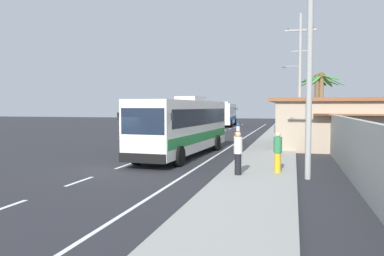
% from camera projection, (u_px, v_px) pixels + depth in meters
% --- Properties ---
extents(ground_plane, '(160.00, 160.00, 0.00)m').
position_uv_depth(ground_plane, '(116.00, 168.00, 18.53)').
color(ground_plane, '#28282D').
extents(sidewalk_kerb, '(3.20, 90.00, 0.14)m').
position_uv_depth(sidewalk_kerb, '(272.00, 149.00, 26.43)').
color(sidewalk_kerb, '#999993').
rests_on(sidewalk_kerb, ground).
extents(lane_markings, '(3.84, 71.00, 0.01)m').
position_uv_depth(lane_markings, '(220.00, 143.00, 31.84)').
color(lane_markings, white).
rests_on(lane_markings, ground).
extents(boundary_wall, '(0.24, 60.00, 2.50)m').
position_uv_depth(boundary_wall, '(325.00, 129.00, 29.25)').
color(boundary_wall, '#B2B2AD').
rests_on(boundary_wall, ground).
extents(coach_bus_foreground, '(3.33, 11.65, 3.62)m').
position_uv_depth(coach_bus_foreground, '(184.00, 125.00, 23.21)').
color(coach_bus_foreground, white).
rests_on(coach_bus_foreground, ground).
extents(coach_bus_far_lane, '(3.63, 12.31, 3.70)m').
position_uv_depth(coach_bus_far_lane, '(225.00, 113.00, 59.25)').
color(coach_bus_far_lane, white).
rests_on(coach_bus_far_lane, ground).
extents(motorcycle_beside_bus, '(0.56, 1.96, 1.67)m').
position_uv_depth(motorcycle_beside_bus, '(238.00, 135.00, 30.73)').
color(motorcycle_beside_bus, black).
rests_on(motorcycle_beside_bus, ground).
extents(pedestrian_near_kerb, '(0.36, 0.36, 1.75)m').
position_uv_depth(pedestrian_near_kerb, '(278.00, 151.00, 16.57)').
color(pedestrian_near_kerb, gold).
rests_on(pedestrian_near_kerb, sidewalk_kerb).
extents(pedestrian_midwalk, '(0.36, 0.36, 1.59)m').
position_uv_depth(pedestrian_midwalk, '(277.00, 132.00, 30.89)').
color(pedestrian_midwalk, beige).
rests_on(pedestrian_midwalk, sidewalk_kerb).
extents(pedestrian_far_walk, '(0.36, 0.36, 1.81)m').
position_uv_depth(pedestrian_far_walk, '(238.00, 152.00, 15.98)').
color(pedestrian_far_walk, black).
rests_on(pedestrian_far_walk, sidewalk_kerb).
extents(utility_pole_nearest, '(2.44, 0.24, 9.99)m').
position_uv_depth(utility_pole_nearest, '(310.00, 52.00, 15.52)').
color(utility_pole_nearest, '#9E9E99').
rests_on(utility_pole_nearest, ground).
extents(utility_pole_mid, '(2.25, 0.24, 9.79)m').
position_uv_depth(utility_pole_mid, '(300.00, 78.00, 28.26)').
color(utility_pole_mid, '#9E9E99').
rests_on(utility_pole_mid, ground).
extents(utility_pole_far, '(2.88, 0.24, 10.10)m').
position_uv_depth(utility_pole_far, '(300.00, 85.00, 40.89)').
color(utility_pole_far, '#9E9E99').
rests_on(utility_pole_far, ground).
extents(palm_nearest, '(3.62, 3.42, 5.77)m').
position_uv_depth(palm_nearest, '(321.00, 94.00, 31.09)').
color(palm_nearest, brown).
rests_on(palm_nearest, ground).
extents(palm_second, '(3.73, 3.57, 5.94)m').
position_uv_depth(palm_second, '(317.00, 95.00, 34.59)').
color(palm_second, brown).
rests_on(palm_second, ground).
extents(palm_third, '(3.03, 2.75, 7.19)m').
position_uv_depth(palm_third, '(315.00, 93.00, 51.09)').
color(palm_third, brown).
rests_on(palm_third, ground).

